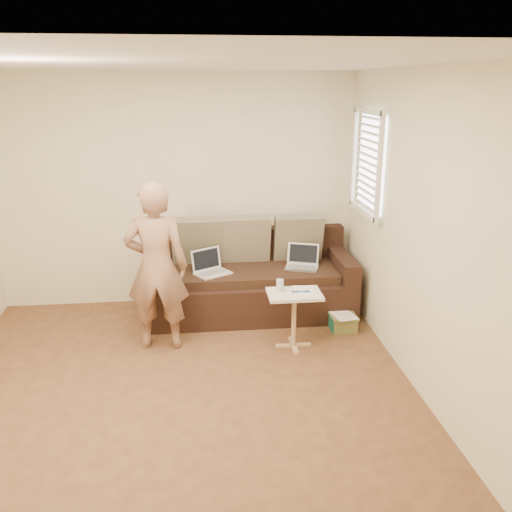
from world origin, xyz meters
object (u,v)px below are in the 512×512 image
object	(u,v)px
laptop_white	(213,274)
person	(157,267)
laptop_silver	(302,268)
sofa	(252,276)
striped_box	(343,322)
drinking_glass	(280,286)
side_table	(294,320)

from	to	relation	value
laptop_white	person	bearing A→B (deg)	-164.41
laptop_silver	sofa	bearing A→B (deg)	-166.61
striped_box	drinking_glass	bearing A→B (deg)	-159.72
drinking_glass	laptop_white	bearing A→B (deg)	131.57
side_table	drinking_glass	bearing A→B (deg)	160.60
laptop_silver	side_table	world-z (taller)	laptop_silver
person	laptop_silver	bearing A→B (deg)	-151.79
laptop_white	drinking_glass	bearing A→B (deg)	-79.84
person	drinking_glass	world-z (taller)	person
laptop_white	side_table	distance (m)	1.08
person	side_table	xyz separation A→B (m)	(1.29, -0.16, -0.54)
laptop_silver	side_table	bearing A→B (deg)	-85.51
sofa	laptop_silver	distance (m)	0.55
person	drinking_glass	bearing A→B (deg)	179.13
sofa	laptop_white	bearing A→B (deg)	-161.95
side_table	drinking_glass	size ratio (longest dim) A/B	4.70
person	striped_box	world-z (taller)	person
laptop_silver	striped_box	size ratio (longest dim) A/B	1.28
sofa	person	xyz separation A→B (m)	(-0.98, -0.73, 0.39)
laptop_silver	person	distance (m)	1.69
person	side_table	world-z (taller)	person
side_table	striped_box	distance (m)	0.69
laptop_silver	drinking_glass	size ratio (longest dim) A/B	2.92
laptop_white	striped_box	world-z (taller)	laptop_white
side_table	drinking_glass	world-z (taller)	drinking_glass
person	striped_box	xyz separation A→B (m)	(1.87, 0.15, -0.73)
sofa	person	distance (m)	1.28
person	striped_box	bearing A→B (deg)	-170.70
sofa	laptop_silver	world-z (taller)	sofa
sofa	laptop_white	world-z (taller)	sofa
sofa	side_table	world-z (taller)	sofa
sofa	laptop_white	size ratio (longest dim) A/B	6.20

